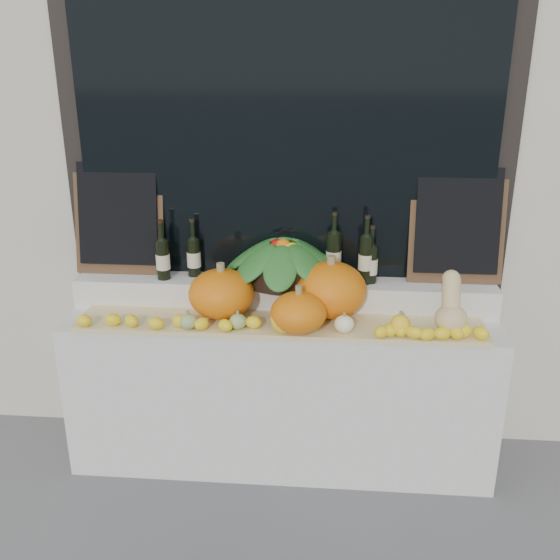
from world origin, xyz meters
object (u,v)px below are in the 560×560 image
object	(u,v)px
produce_bowl	(283,260)
butternut_squash	(451,309)
pumpkin_left	(221,294)
wine_bottle_tall	(334,256)
pumpkin_right	(330,290)

from	to	relation	value
produce_bowl	butternut_squash	bearing A→B (deg)	-18.82
butternut_squash	produce_bowl	distance (m)	0.91
pumpkin_left	wine_bottle_tall	distance (m)	0.64
pumpkin_right	produce_bowl	xyz separation A→B (m)	(-0.26, 0.15, 0.11)
pumpkin_left	butternut_squash	size ratio (longest dim) A/B	1.16
produce_bowl	wine_bottle_tall	xyz separation A→B (m)	(0.27, 0.04, 0.02)
pumpkin_right	wine_bottle_tall	world-z (taller)	wine_bottle_tall
pumpkin_left	butternut_squash	bearing A→B (deg)	-4.25
butternut_squash	wine_bottle_tall	world-z (taller)	wine_bottle_tall
butternut_squash	produce_bowl	size ratio (longest dim) A/B	0.44
wine_bottle_tall	pumpkin_right	bearing A→B (deg)	-93.79
pumpkin_left	butternut_squash	world-z (taller)	butternut_squash
pumpkin_left	pumpkin_right	xyz separation A→B (m)	(0.57, 0.06, 0.02)
produce_bowl	pumpkin_right	bearing A→B (deg)	-29.34
pumpkin_left	produce_bowl	xyz separation A→B (m)	(0.31, 0.21, 0.13)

